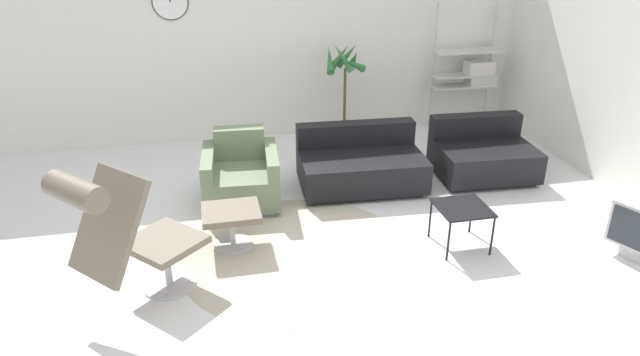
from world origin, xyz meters
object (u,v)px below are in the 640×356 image
at_px(ottoman, 231,218).
at_px(potted_plant, 344,95).
at_px(couch_second, 482,156).
at_px(shelf_unit, 473,72).
at_px(armchair_red, 241,178).
at_px(couch_low, 360,165).
at_px(lounge_chair, 122,227).
at_px(side_table, 462,211).

xyz_separation_m(ottoman, potted_plant, (1.66, 2.33, 0.38)).
xyz_separation_m(couch_second, shelf_unit, (0.60, 1.62, 0.56)).
bearing_deg(couch_second, armchair_red, 4.59).
bearing_deg(couch_second, couch_low, 1.76).
distance_m(ottoman, couch_second, 3.14).
bearing_deg(armchair_red, lounge_chair, 63.55).
distance_m(couch_second, side_table, 1.71).
distance_m(ottoman, couch_low, 1.81).
distance_m(couch_low, shelf_unit, 2.67).
height_order(potted_plant, shelf_unit, shelf_unit).
distance_m(couch_second, potted_plant, 1.95).
bearing_deg(lounge_chair, couch_second, 71.59).
bearing_deg(side_table, lounge_chair, -173.85).
height_order(ottoman, shelf_unit, shelf_unit).
xyz_separation_m(side_table, shelf_unit, (1.53, 3.04, 0.44)).
bearing_deg(ottoman, couch_second, 17.96).
height_order(lounge_chair, ottoman, lounge_chair).
height_order(couch_second, side_table, couch_second).
relative_size(armchair_red, shelf_unit, 0.50).
relative_size(armchair_red, couch_low, 0.62).
xyz_separation_m(ottoman, couch_low, (1.51, 1.00, -0.04)).
xyz_separation_m(ottoman, armchair_red, (0.17, 0.89, -0.01)).
bearing_deg(armchair_red, couch_second, -173.92).
bearing_deg(ottoman, armchair_red, 79.33).
bearing_deg(side_table, shelf_unit, 63.21).
distance_m(lounge_chair, couch_low, 2.97).
bearing_deg(potted_plant, armchair_red, -136.03).
bearing_deg(side_table, couch_second, 56.79).
bearing_deg(couch_low, couch_second, -178.24).
bearing_deg(shelf_unit, potted_plant, -172.39).
distance_m(couch_low, side_table, 1.56).
distance_m(armchair_red, couch_low, 1.35).
height_order(lounge_chair, shelf_unit, shelf_unit).
bearing_deg(side_table, armchair_red, 144.56).
distance_m(armchair_red, side_table, 2.32).
bearing_deg(armchair_red, side_table, 149.04).
xyz_separation_m(lounge_chair, shelf_unit, (4.42, 3.35, 0.08)).
distance_m(potted_plant, shelf_unit, 1.96).
height_order(side_table, potted_plant, potted_plant).
relative_size(lounge_chair, couch_low, 0.88).
bearing_deg(ottoman, potted_plant, 54.54).
bearing_deg(lounge_chair, potted_plant, 98.39).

